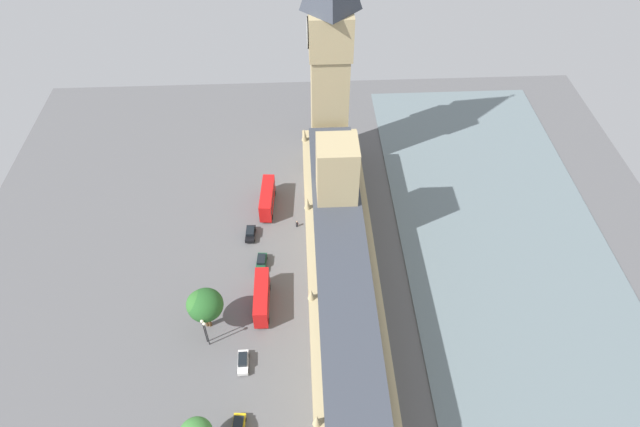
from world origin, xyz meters
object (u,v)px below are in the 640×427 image
Objects in this scene: double_decker_bus_under_trees at (267,198)px; plane_tree_leading at (202,304)px; parliament_building at (340,260)px; car_white_opposite_hall at (243,362)px; car_yellow_cab_trailing at (238,426)px; street_lamp_slot_10 at (203,327)px; street_lamp_slot_11 at (206,330)px; car_black_corner at (250,233)px; car_dark_green_kerbside at (261,262)px; plane_tree_by_river_gate at (205,305)px; clock_tower at (330,51)px; double_decker_bus_midblock at (262,297)px; pedestrian_far_end at (297,224)px.

plane_tree_leading reaches higher than double_decker_bus_under_trees.
car_white_opposite_hall is (17.27, 16.06, -6.45)m from parliament_building.
car_yellow_cab_trailing is 17.32m from street_lamp_slot_10.
car_white_opposite_hall is 8.27m from street_lamp_slot_11.
plane_tree_leading is (6.82, 21.13, 5.60)m from car_black_corner.
street_lamp_slot_10 reaches higher than car_dark_green_kerbside.
double_decker_bus_under_trees reaches higher than car_yellow_cab_trailing.
car_black_corner is 22.75m from plane_tree_by_river_gate.
clock_tower is 50.53m from double_decker_bus_midblock.
car_white_opposite_hall is at bearing 128.19° from plane_tree_by_river_gate.
parliament_building is 45.34× the size of pedestrian_far_end.
clock_tower is 6.20× the size of plane_tree_leading.
car_black_corner and car_yellow_cab_trailing have the same top height.
clock_tower is 12.37× the size of car_black_corner.
parliament_building is at bearing -152.99° from street_lamp_slot_11.
street_lamp_slot_11 is at bearing -35.68° from car_white_opposite_hall.
parliament_building reaches higher than plane_tree_leading.
double_decker_bus_under_trees is at bearing -57.26° from parliament_building.
car_white_opposite_hall is (0.02, 29.18, -0.00)m from car_black_corner.
parliament_building is 1.24× the size of clock_tower.
car_dark_green_kerbside is 9.95m from double_decker_bus_midblock.
car_dark_green_kerbside is (-2.46, 7.61, -0.00)m from car_black_corner.
car_yellow_cab_trailing is at bearing 90.20° from car_dark_green_kerbside.
street_lamp_slot_11 is (8.57, 17.42, 3.76)m from car_dark_green_kerbside.
double_decker_bus_midblock is 2.49× the size of car_yellow_cab_trailing.
street_lamp_slot_11 is at bearing -56.35° from pedestrian_far_end.
car_black_corner is 0.50× the size of plane_tree_leading.
plane_tree_leading reaches higher than car_yellow_cab_trailing.
clock_tower is (-0.19, -36.71, 21.04)m from parliament_building.
plane_tree_leading is 0.55m from plane_tree_by_river_gate.
car_white_opposite_hall is 8.86m from street_lamp_slot_10.
car_dark_green_kerbside is 3.00× the size of pedestrian_far_end.
car_black_corner is 2.97× the size of pedestrian_far_end.
plane_tree_by_river_gate is at bearing -93.94° from street_lamp_slot_10.
clock_tower reaches higher than car_yellow_cab_trailing.
double_decker_bus_midblock is 11.11m from plane_tree_leading.
clock_tower is 5.16× the size of double_decker_bus_under_trees.
car_white_opposite_hall is at bearing 76.63° from double_decker_bus_midblock.
car_black_corner is 1.05× the size of car_yellow_cab_trailing.
pedestrian_far_end is 0.23× the size of street_lamp_slot_10.
parliament_building is 24.93m from plane_tree_by_river_gate.
street_lamp_slot_11 is (15.69, 27.37, 3.97)m from pedestrian_far_end.
street_lamp_slot_10 is at bearing 94.83° from plane_tree_leading.
car_black_corner is 25.58m from street_lamp_slot_10.
plane_tree_leading is (10.22, 29.56, 3.86)m from double_decker_bus_under_trees.
parliament_building reaches higher than pedestrian_far_end.
car_black_corner is (17.44, 23.59, -27.48)m from clock_tower.
street_lamp_slot_10 reaches higher than double_decker_bus_under_trees.
street_lamp_slot_10 reaches higher than car_yellow_cab_trailing.
car_yellow_cab_trailing is 16.66m from street_lamp_slot_11.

